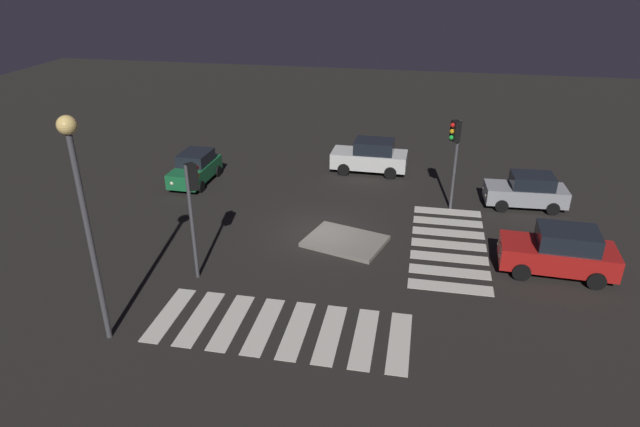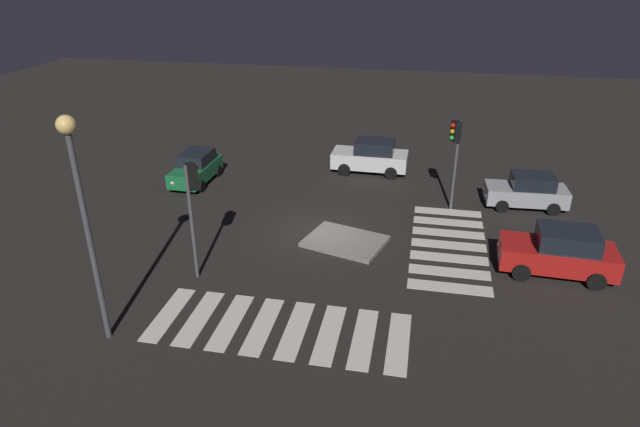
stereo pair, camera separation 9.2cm
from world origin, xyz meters
name	(u,v)px [view 2 (the right image)]	position (x,y,z in m)	size (l,w,h in m)	color
ground_plane	(320,233)	(0.00, 0.00, 0.00)	(80.00, 80.00, 0.00)	black
traffic_island	(345,241)	(1.26, -0.69, 0.09)	(3.86, 3.30, 0.18)	gray
car_silver	(527,191)	(9.52, 4.87, 0.84)	(4.01, 2.01, 1.71)	#9EA0A5
car_green	(196,168)	(-7.93, 4.78, 0.83)	(1.91, 3.94, 1.69)	#196B38
car_white	(371,156)	(1.35, 8.29, 0.93)	(4.39, 2.11, 1.89)	silver
car_red	(559,252)	(9.85, -1.50, 0.94)	(4.47, 2.23, 1.91)	red
traffic_light_south	(192,193)	(-3.90, -4.45, 3.53)	(0.54, 0.53, 4.66)	#47474C
traffic_light_north	(455,144)	(5.74, 3.78, 3.42)	(0.53, 0.54, 4.51)	#47474C
street_lamp	(80,194)	(-5.42, -8.63, 5.12)	(0.56, 0.56, 7.49)	#47474C
crosswalk_near	(279,328)	(0.00, -7.11, 0.01)	(8.75, 3.20, 0.02)	silver
crosswalk_side	(449,245)	(5.72, 0.00, 0.01)	(3.20, 7.60, 0.02)	silver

